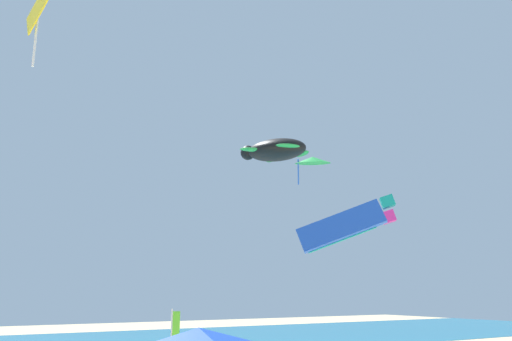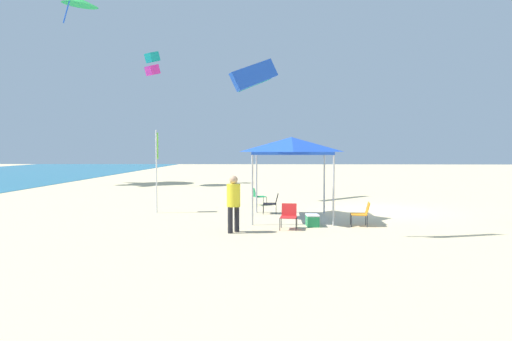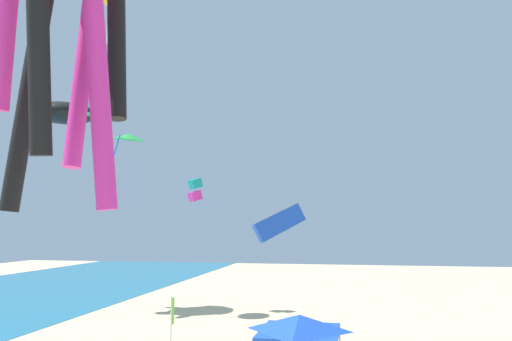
{
  "view_description": "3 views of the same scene",
  "coord_description": "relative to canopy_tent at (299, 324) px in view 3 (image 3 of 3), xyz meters",
  "views": [
    {
      "loc": [
        -8.5,
        -9.69,
        4.05
      ],
      "look_at": [
        1.15,
        6.5,
        8.5
      ],
      "focal_mm": 35.99,
      "sensor_mm": 36.0,
      "label": 1
    },
    {
      "loc": [
        -19.3,
        4.75,
        2.61
      ],
      "look_at": [
        -2.04,
        5.25,
        1.8
      ],
      "focal_mm": 31.81,
      "sensor_mm": 36.0,
      "label": 2
    },
    {
      "loc": [
        -20.09,
        2.17,
        6.3
      ],
      "look_at": [
        1.15,
        6.16,
        8.84
      ],
      "focal_mm": 33.23,
      "sensor_mm": 36.0,
      "label": 3
    }
  ],
  "objects": [
    {
      "name": "canopy_tent",
      "position": [
        0.0,
        0.0,
        0.0
      ],
      "size": [
        3.21,
        2.91,
        3.07
      ],
      "rotation": [
        0.0,
        0.0,
        -0.02
      ],
      "color": "#B7B7BC",
      "rests_on": "ground"
    },
    {
      "name": "banner_flag",
      "position": [
        1.45,
        5.47,
        -0.68
      ],
      "size": [
        0.36,
        0.06,
        3.41
      ],
      "color": "silver",
      "rests_on": "ground"
    },
    {
      "name": "kite_box_teal",
      "position": [
        17.37,
        9.71,
        6.37
      ],
      "size": [
        1.24,
        1.23,
        1.86
      ],
      "rotation": [
        0.0,
        0.0,
        0.84
      ],
      "color": "teal"
    },
    {
      "name": "kite_parafoil_blue",
      "position": [
        6.62,
        1.6,
        3.73
      ],
      "size": [
        2.73,
        2.51,
        2.1
      ],
      "rotation": [
        0.0,
        0.0,
        2.48
      ],
      "color": "blue"
    },
    {
      "name": "kite_delta_green",
      "position": [
        14.89,
        14.13,
        10.24
      ],
      "size": [
        3.5,
        3.51,
        2.05
      ],
      "rotation": [
        0.0,
        0.0,
        5.67
      ],
      "color": "green"
    },
    {
      "name": "kite_turtle_black",
      "position": [
        15.95,
        20.49,
        12.62
      ],
      "size": [
        6.27,
        6.31,
        2.22
      ],
      "rotation": [
        0.0,
        0.0,
        2.1
      ],
      "color": "black"
    }
  ]
}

